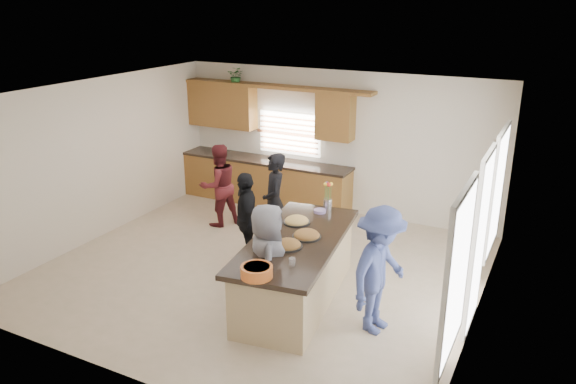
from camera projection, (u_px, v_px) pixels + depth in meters
The scene contains 18 objects.
floor at pixel (261, 270), 8.90m from camera, with size 6.50×6.50×0.00m, color beige.
room_shell at pixel (259, 154), 8.27m from camera, with size 6.52×6.02×2.81m.
back_cabinetry at pixel (264, 160), 11.53m from camera, with size 4.08×0.66×2.46m.
right_wall_glazing at pixel (480, 231), 6.97m from camera, with size 0.06×4.00×2.25m.
island at pixel (296, 271), 7.88m from camera, with size 1.51×2.83×0.95m.
platter_front at pixel (288, 245), 7.44m from camera, with size 0.39×0.39×0.16m.
platter_mid at pixel (307, 236), 7.74m from camera, with size 0.40×0.40×0.16m.
platter_back at pixel (297, 221), 8.23m from camera, with size 0.39×0.39×0.16m.
salad_bowl at pixel (257, 271), 6.63m from camera, with size 0.39×0.39×0.14m.
clear_cup at pixel (292, 262), 6.90m from camera, with size 0.08×0.08×0.11m, color white.
plate_stack at pixel (320, 211), 8.64m from camera, with size 0.19×0.19×0.04m, color #977DB6.
flower_vase at pixel (328, 196), 8.73m from camera, with size 0.14×0.14×0.43m.
potted_plant at pixel (236, 76), 11.33m from camera, with size 0.32×0.28×0.36m, color #29682A.
woman_left_back at pixel (274, 202), 9.38m from camera, with size 0.61×0.40×1.68m, color black.
woman_left_mid at pixel (219, 185), 10.42m from camera, with size 0.76×0.59×1.56m, color maroon.
woman_left_front at pixel (246, 219), 8.85m from camera, with size 0.91×0.38×1.55m, color black.
woman_right_back at pixel (380, 270), 7.04m from camera, with size 1.10×0.63×1.70m, color #3A4780.
woman_right_front at pixel (268, 262), 7.38m from camera, with size 0.78×0.51×1.60m, color slate.
Camera 1 is at (4.00, -6.93, 4.10)m, focal length 35.00 mm.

